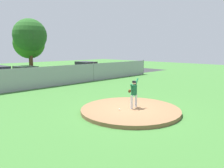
% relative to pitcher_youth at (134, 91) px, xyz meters
% --- Properties ---
extents(ground_plane, '(80.00, 80.00, 0.00)m').
position_rel_pitcher_youth_xyz_m(ground_plane, '(-0.17, 6.09, -1.10)').
color(ground_plane, '#386B2D').
extents(asphalt_strip, '(44.00, 7.00, 0.01)m').
position_rel_pitcher_youth_xyz_m(asphalt_strip, '(-0.17, 14.59, -1.10)').
color(asphalt_strip, '#2B2B2D').
rests_on(asphalt_strip, ground_plane).
extents(pitchers_mound, '(5.33, 5.33, 0.19)m').
position_rel_pitcher_youth_xyz_m(pitchers_mound, '(-0.17, 0.09, -1.01)').
color(pitchers_mound, brown).
rests_on(pitchers_mound, ground_plane).
extents(pitcher_youth, '(0.77, 0.32, 1.61)m').
position_rel_pitcher_youth_xyz_m(pitcher_youth, '(0.00, 0.00, 0.00)').
color(pitcher_youth, silver).
rests_on(pitcher_youth, pitchers_mound).
extents(baseball, '(0.07, 0.07, 0.07)m').
position_rel_pitcher_youth_xyz_m(baseball, '(-0.83, 0.27, -0.88)').
color(baseball, white).
rests_on(baseball, pitchers_mound).
extents(chainlink_fence, '(28.84, 0.07, 1.94)m').
position_rel_pitcher_youth_xyz_m(chainlink_fence, '(-0.17, 10.09, -0.18)').
color(chainlink_fence, gray).
rests_on(chainlink_fence, ground_plane).
extents(parked_car_red, '(1.92, 4.81, 1.75)m').
position_rel_pitcher_youth_xyz_m(parked_car_red, '(8.18, 14.73, -0.26)').
color(parked_car_red, '#A81919').
rests_on(parked_car_red, ground_plane).
extents(parked_car_burgundy, '(2.10, 4.35, 1.61)m').
position_rel_pitcher_youth_xyz_m(parked_car_burgundy, '(0.28, 14.61, -0.33)').
color(parked_car_burgundy, maroon).
rests_on(parked_car_burgundy, ground_plane).
extents(traffic_cone_orange, '(0.40, 0.40, 0.55)m').
position_rel_pitcher_youth_xyz_m(traffic_cone_orange, '(4.03, 17.57, -0.84)').
color(traffic_cone_orange, orange).
rests_on(traffic_cone_orange, asphalt_strip).
extents(tree_slender_far, '(4.73, 4.73, 7.65)m').
position_rel_pitcher_youth_xyz_m(tree_slender_far, '(4.84, 23.36, 4.16)').
color(tree_slender_far, '#4C331E').
rests_on(tree_slender_far, ground_plane).
extents(tree_bushy_near, '(4.55, 4.55, 6.48)m').
position_rel_pitcher_youth_xyz_m(tree_bushy_near, '(5.12, 24.47, 3.09)').
color(tree_bushy_near, '#4C331E').
rests_on(tree_bushy_near, ground_plane).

